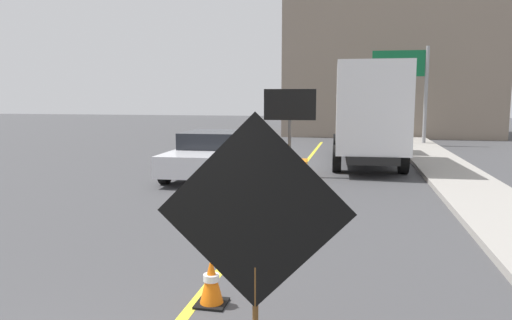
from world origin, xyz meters
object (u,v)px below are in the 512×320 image
(traffic_cone_near_sign, at_px, (211,282))
(traffic_cone_far_lane, at_px, (278,182))
(traffic_cone_mid_lane, at_px, (252,217))
(roadwork_sign, at_px, (255,217))
(pickup_car, at_px, (212,153))
(box_truck, at_px, (367,113))
(highway_guide_sign, at_px, (410,78))
(arrow_board_trailer, at_px, (289,161))

(traffic_cone_near_sign, height_order, traffic_cone_far_lane, traffic_cone_far_lane)
(traffic_cone_near_sign, height_order, traffic_cone_mid_lane, traffic_cone_mid_lane)
(roadwork_sign, xyz_separation_m, pickup_car, (-3.62, 10.44, -0.77))
(pickup_car, distance_m, traffic_cone_mid_lane, 6.51)
(box_truck, height_order, traffic_cone_mid_lane, box_truck)
(highway_guide_sign, bearing_deg, traffic_cone_far_lane, -107.75)
(highway_guide_sign, height_order, traffic_cone_near_sign, highway_guide_sign)
(traffic_cone_mid_lane, bearing_deg, highway_guide_sign, 75.50)
(box_truck, xyz_separation_m, traffic_cone_mid_lane, (-2.19, -9.48, -1.61))
(traffic_cone_mid_lane, bearing_deg, traffic_cone_near_sign, -86.52)
(box_truck, distance_m, traffic_cone_far_lane, 6.85)
(traffic_cone_mid_lane, xyz_separation_m, traffic_cone_far_lane, (-0.03, 3.18, 0.09))
(arrow_board_trailer, bearing_deg, roadwork_sign, -83.54)
(roadwork_sign, height_order, highway_guide_sign, highway_guide_sign)
(roadwork_sign, relative_size, traffic_cone_mid_lane, 3.94)
(pickup_car, distance_m, traffic_cone_far_lane, 3.79)
(roadwork_sign, bearing_deg, arrow_board_trailer, 96.46)
(roadwork_sign, bearing_deg, pickup_car, 109.10)
(roadwork_sign, xyz_separation_m, traffic_cone_far_lane, (-1.06, 7.67, -1.09))
(arrow_board_trailer, bearing_deg, traffic_cone_near_sign, -87.64)
(box_truck, bearing_deg, traffic_cone_far_lane, -109.43)
(traffic_cone_near_sign, bearing_deg, box_truck, 80.93)
(traffic_cone_near_sign, distance_m, traffic_cone_mid_lane, 3.07)
(traffic_cone_mid_lane, relative_size, traffic_cone_far_lane, 0.77)
(box_truck, distance_m, pickup_car, 6.06)
(arrow_board_trailer, bearing_deg, traffic_cone_mid_lane, -88.17)
(box_truck, bearing_deg, traffic_cone_mid_lane, -102.99)
(roadwork_sign, distance_m, box_truck, 14.03)
(arrow_board_trailer, relative_size, traffic_cone_far_lane, 3.51)
(roadwork_sign, distance_m, traffic_cone_far_lane, 7.82)
(pickup_car, height_order, traffic_cone_mid_lane, pickup_car)
(highway_guide_sign, relative_size, traffic_cone_near_sign, 8.55)
(pickup_car, distance_m, traffic_cone_near_sign, 9.44)
(roadwork_sign, height_order, box_truck, box_truck)
(roadwork_sign, relative_size, box_truck, 0.31)
(arrow_board_trailer, relative_size, highway_guide_sign, 0.54)
(roadwork_sign, relative_size, pickup_car, 0.47)
(highway_guide_sign, bearing_deg, box_truck, -106.34)
(box_truck, bearing_deg, pickup_car, -143.58)
(traffic_cone_near_sign, bearing_deg, pickup_car, 107.14)
(roadwork_sign, xyz_separation_m, highway_guide_sign, (3.41, 21.64, 1.95))
(roadwork_sign, bearing_deg, traffic_cone_mid_lane, 102.83)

